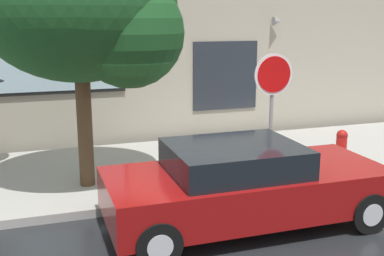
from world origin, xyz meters
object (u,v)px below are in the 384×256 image
stop_sign (273,93)px  street_tree (89,13)px  fire_hydrant (341,149)px  parked_car (244,185)px

stop_sign → street_tree: bearing=165.0°
fire_hydrant → stop_sign: size_ratio=0.34×
parked_car → fire_hydrant: parked_car is taller
fire_hydrant → street_tree: size_ratio=0.18×
fire_hydrant → stop_sign: bearing=-170.8°
street_tree → fire_hydrant: bearing=-6.4°
fire_hydrant → stop_sign: (-1.78, -0.29, 1.32)m
parked_car → fire_hydrant: bearing=28.9°
street_tree → stop_sign: size_ratio=1.87×
street_tree → stop_sign: street_tree is taller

